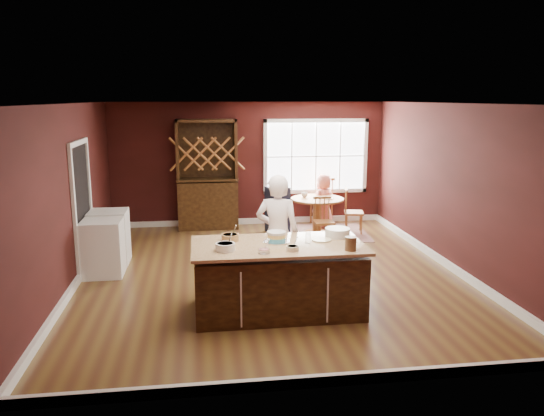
{
  "coord_description": "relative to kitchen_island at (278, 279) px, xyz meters",
  "views": [
    {
      "loc": [
        -1.09,
        -8.1,
        2.78
      ],
      "look_at": [
        0.05,
        0.13,
        1.05
      ],
      "focal_mm": 35.0,
      "sensor_mm": 36.0,
      "label": 1
    }
  ],
  "objects": [
    {
      "name": "chair_north",
      "position": [
        1.7,
        4.79,
        0.1
      ],
      "size": [
        0.55,
        0.53,
        1.08
      ],
      "primitive_type": null,
      "rotation": [
        0.0,
        0.0,
        3.39
      ],
      "color": "brown",
      "rests_on": "ground"
    },
    {
      "name": "drinking_glass",
      "position": [
        0.39,
        -0.02,
        0.55
      ],
      "size": [
        0.07,
        0.07,
        0.14
      ],
      "primitive_type": "cylinder",
      "color": "white",
      "rests_on": "kitchen_island"
    },
    {
      "name": "chair_east",
      "position": [
        2.19,
        3.91,
        0.04
      ],
      "size": [
        0.46,
        0.47,
        0.95
      ],
      "primitive_type": null,
      "rotation": [
        0.0,
        0.0,
        1.36
      ],
      "color": "#8B5E1E",
      "rests_on": "ground"
    },
    {
      "name": "stoneware_crock",
      "position": [
        0.85,
        -0.4,
        0.57
      ],
      "size": [
        0.14,
        0.14,
        0.17
      ],
      "primitive_type": "cylinder",
      "color": "brown",
      "rests_on": "kitchen_island"
    },
    {
      "name": "window",
      "position": [
        1.6,
        5.01,
        1.06
      ],
      "size": [
        2.36,
        0.1,
        1.66
      ],
      "primitive_type": null,
      "color": "white",
      "rests_on": "room_shell"
    },
    {
      "name": "rug",
      "position": [
        1.41,
        3.95,
        -0.43
      ],
      "size": [
        2.17,
        1.73,
        0.01
      ],
      "primitive_type": "cube",
      "rotation": [
        0.0,
        0.0,
        -0.07
      ],
      "color": "brown",
      "rests_on": "ground"
    },
    {
      "name": "seated_woman",
      "position": [
        1.66,
        4.42,
        0.15
      ],
      "size": [
        0.68,
        0.66,
        1.18
      ],
      "primitive_type": "imported",
      "rotation": [
        0.0,
        0.0,
        3.83
      ],
      "color": "#C96658",
      "rests_on": "ground"
    },
    {
      "name": "kitchen_island",
      "position": [
        0.0,
        0.0,
        0.0
      ],
      "size": [
        2.24,
        1.17,
        0.92
      ],
      "color": "black",
      "rests_on": "ground"
    },
    {
      "name": "bowl_pink",
      "position": [
        -0.23,
        -0.39,
        0.51
      ],
      "size": [
        0.15,
        0.15,
        0.05
      ],
      "primitive_type": "cylinder",
      "color": "white",
      "rests_on": "kitchen_island"
    },
    {
      "name": "dryer",
      "position": [
        -2.54,
        2.46,
        0.02
      ],
      "size": [
        0.63,
        0.61,
        0.91
      ],
      "primitive_type": "cube",
      "color": "silver",
      "rests_on": "ground"
    },
    {
      "name": "bowl_yellow",
      "position": [
        -0.61,
        0.25,
        0.53
      ],
      "size": [
        0.23,
        0.23,
        0.09
      ],
      "primitive_type": "cylinder",
      "color": "tan",
      "rests_on": "kitchen_island"
    },
    {
      "name": "table_cup",
      "position": [
        1.17,
        4.1,
        0.36
      ],
      "size": [
        0.13,
        0.13,
        0.1
      ],
      "primitive_type": "imported",
      "rotation": [
        0.0,
        0.0,
        0.04
      ],
      "color": "white",
      "rests_on": "dining_table"
    },
    {
      "name": "table_plate",
      "position": [
        1.61,
        3.85,
        0.32
      ],
      "size": [
        0.21,
        0.21,
        0.02
      ],
      "primitive_type": "cylinder",
      "color": "beige",
      "rests_on": "dining_table"
    },
    {
      "name": "layer_cake",
      "position": [
        -0.01,
        0.11,
        0.55
      ],
      "size": [
        0.34,
        0.34,
        0.14
      ],
      "primitive_type": null,
      "color": "silver",
      "rests_on": "kitchen_island"
    },
    {
      "name": "doorway",
      "position": [
        -2.87,
        2.14,
        0.59
      ],
      "size": [
        0.08,
        1.26,
        2.13
      ],
      "primitive_type": null,
      "color": "white",
      "rests_on": "room_shell"
    },
    {
      "name": "dining_table",
      "position": [
        1.41,
        3.95,
        0.1
      ],
      "size": [
        1.1,
        1.1,
        0.75
      ],
      "color": "#8D5D20",
      "rests_on": "ground"
    },
    {
      "name": "high_chair",
      "position": [
        0.61,
        4.18,
        0.06
      ],
      "size": [
        0.51,
        0.51,
        1.01
      ],
      "primitive_type": null,
      "rotation": [
        0.0,
        0.0,
        0.31
      ],
      "color": "black",
      "rests_on": "ground"
    },
    {
      "name": "dinner_plate",
      "position": [
        0.6,
        0.1,
        0.49
      ],
      "size": [
        0.26,
        0.26,
        0.02
      ],
      "primitive_type": "cylinder",
      "color": "white",
      "rests_on": "kitchen_island"
    },
    {
      "name": "room_shell",
      "position": [
        0.1,
        1.54,
        0.91
      ],
      "size": [
        7.0,
        7.0,
        7.0
      ],
      "color": "brown",
      "rests_on": "ground"
    },
    {
      "name": "white_tub",
      "position": [
        0.86,
        0.27,
        0.54
      ],
      "size": [
        0.34,
        0.34,
        0.12
      ],
      "primitive_type": "cylinder",
      "color": "white",
      "rests_on": "kitchen_island"
    },
    {
      "name": "bowl_blue",
      "position": [
        -0.7,
        -0.21,
        0.53
      ],
      "size": [
        0.25,
        0.25,
        0.09
      ],
      "primitive_type": "cylinder",
      "color": "white",
      "rests_on": "kitchen_island"
    },
    {
      "name": "baker",
      "position": [
        0.1,
        0.7,
        0.43
      ],
      "size": [
        0.73,
        0.6,
        1.73
      ],
      "primitive_type": "imported",
      "rotation": [
        0.0,
        0.0,
        2.81
      ],
      "color": "white",
      "rests_on": "ground"
    },
    {
      "name": "hutch",
      "position": [
        -0.82,
        4.76,
        0.73
      ],
      "size": [
        1.28,
        0.53,
        2.34
      ],
      "primitive_type": "cube",
      "color": "#3F2413",
      "rests_on": "ground"
    },
    {
      "name": "toddler",
      "position": [
        0.66,
        4.3,
        0.37
      ],
      "size": [
        0.18,
        0.14,
        0.26
      ],
      "primitive_type": null,
      "color": "#8CA5BF",
      "rests_on": "high_chair"
    },
    {
      "name": "chair_south",
      "position": [
        1.38,
        3.23,
        0.01
      ],
      "size": [
        0.38,
        0.36,
        0.9
      ],
      "primitive_type": null,
      "rotation": [
        0.0,
        0.0,
        0.0
      ],
      "color": "brown",
      "rests_on": "ground"
    },
    {
      "name": "bowl_olive",
      "position": [
        0.13,
        -0.32,
        0.51
      ],
      "size": [
        0.16,
        0.16,
        0.06
      ],
      "primitive_type": "cylinder",
      "color": "beige",
      "rests_on": "kitchen_island"
    },
    {
      "name": "washer",
      "position": [
        -2.54,
        1.82,
        0.01
      ],
      "size": [
        0.62,
        0.6,
        0.89
      ],
      "primitive_type": "cube",
      "color": "white",
      "rests_on": "ground"
    }
  ]
}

